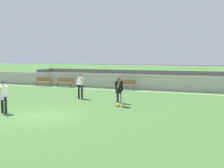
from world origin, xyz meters
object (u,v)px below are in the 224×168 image
bleacher_stand (138,78)px  player_white_wide_right (4,94)px  soccer_ball (118,105)px  bench_far_left (126,84)px  bench_centre_sideline (65,81)px  player_dark_on_ball (120,88)px  player_white_overlapping (80,84)px  player_dark_dropping_back (119,89)px  bench_far_right (44,81)px

bleacher_stand → player_white_wide_right: 15.37m
bleacher_stand → soccer_ball: size_ratio=98.83×
bench_far_left → player_white_wide_right: size_ratio=1.10×
bench_centre_sideline → player_dark_on_ball: 10.56m
soccer_ball → player_dark_on_ball: bearing=106.7°
player_white_overlapping → player_dark_dropping_back: bearing=-26.3°
bench_far_right → player_white_overlapping: bearing=-39.4°
bench_centre_sideline → player_white_wide_right: size_ratio=1.10×
bleacher_stand → bench_far_right: size_ratio=12.08×
player_dark_dropping_back → bench_centre_sideline: bearing=137.4°
player_white_wide_right → bleacher_stand: bearing=80.5°
soccer_ball → bench_far_right: bearing=143.4°
bench_far_right → player_white_overlapping: size_ratio=1.04×
player_dark_dropping_back → player_white_wide_right: (-4.74, -4.21, -0.02)m
player_white_wide_right → player_white_overlapping: bearing=78.1°
bench_far_left → player_white_overlapping: size_ratio=1.04×
soccer_ball → player_white_overlapping: bearing=150.0°
player_dark_dropping_back → player_white_overlapping: (-3.49, 1.73, 0.04)m
bench_far_left → soccer_ball: (2.38, -8.09, -0.44)m
bench_far_right → bench_centre_sideline: size_ratio=1.00×
bench_far_left → bench_centre_sideline: 6.11m
bleacher_stand → bench_far_right: (-8.62, -3.19, -0.31)m
player_white_overlapping → soccer_ball: (3.55, -2.05, -0.92)m
bleacher_stand → player_white_wide_right: size_ratio=13.28×
bench_centre_sideline → soccer_ball: bearing=-43.6°
bench_centre_sideline → soccer_ball: bench_centre_sideline is taller
bleacher_stand → player_white_overlapping: bearing=-97.9°
bleacher_stand → bench_centre_sideline: (-6.22, -3.19, -0.31)m
player_dark_dropping_back → soccer_ball: 0.94m
bench_far_left → player_dark_on_ball: (1.99, -6.77, 0.41)m
bench_far_left → soccer_ball: bench_far_left is taller
bleacher_stand → soccer_ball: 11.53m
soccer_ball → player_dark_dropping_back: bearing=100.2°
player_dark_on_ball → bench_far_left: bearing=106.4°
player_white_overlapping → player_white_wide_right: size_ratio=1.05×
bench_far_right → soccer_ball: bearing=-36.6°
soccer_ball → player_white_wide_right: bearing=-141.0°
player_white_overlapping → soccer_ball: bearing=-30.0°
bleacher_stand → player_dark_on_ball: (1.87, -9.96, 0.10)m
player_white_wide_right → soccer_ball: (4.80, 3.89, -0.86)m
bench_centre_sideline → soccer_ball: 11.73m
bench_far_right → player_dark_dropping_back: 13.34m
bench_centre_sideline → player_dark_dropping_back: bearing=-42.6°
bleacher_stand → bench_far_right: bearing=-159.7°
bench_centre_sideline → player_white_overlapping: bearing=-50.7°
bench_centre_sideline → bench_far_left: bearing=0.0°
player_dark_dropping_back → bleacher_stand: bearing=101.4°
player_dark_dropping_back → player_white_overlapping: 3.90m
bench_far_right → player_white_overlapping: 9.51m
bench_far_left → player_dark_dropping_back: size_ratio=1.08×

